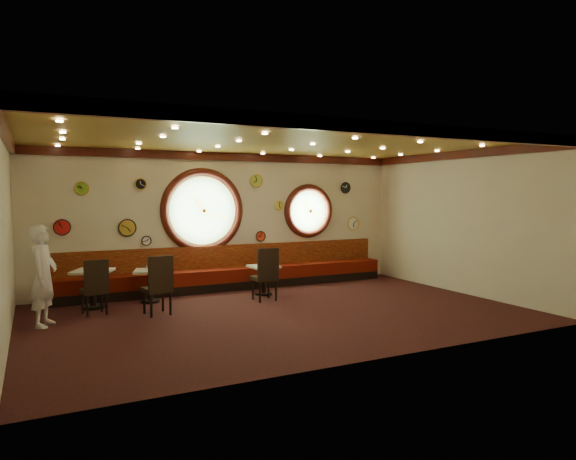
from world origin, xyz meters
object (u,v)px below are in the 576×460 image
at_px(table_a, 93,284).
at_px(condiment_b_salt, 147,267).
at_px(table_c, 264,276).
at_px(condiment_c_salt, 260,263).
at_px(chair_a, 95,284).
at_px(condiment_c_pepper, 263,263).
at_px(condiment_b_pepper, 150,268).
at_px(chair_b, 159,281).
at_px(condiment_c_bottle, 265,261).
at_px(waiter, 43,275).
at_px(condiment_a_salt, 85,267).
at_px(condiment_a_bottle, 95,265).
at_px(condiment_b_bottle, 155,265).
at_px(condiment_a_pepper, 92,267).
at_px(chair_c, 266,271).
at_px(table_b, 150,282).

xyz_separation_m(table_a, condiment_b_salt, (1.07, 0.14, 0.24)).
bearing_deg(table_c, condiment_c_salt, 146.19).
distance_m(table_c, chair_a, 3.58).
bearing_deg(condiment_c_pepper, table_c, -6.24).
distance_m(table_a, condiment_b_pepper, 1.15).
relative_size(chair_b, condiment_c_salt, 6.01).
xyz_separation_m(chair_a, condiment_c_bottle, (3.62, 0.50, 0.14)).
bearing_deg(waiter, condiment_c_salt, -57.95).
distance_m(chair_b, condiment_a_salt, 1.72).
distance_m(chair_a, condiment_c_pepper, 3.55).
distance_m(condiment_c_salt, condiment_c_pepper, 0.07).
bearing_deg(table_a, condiment_c_salt, -3.04).
xyz_separation_m(condiment_b_salt, condiment_c_pepper, (2.45, -0.37, -0.02)).
distance_m(condiment_a_bottle, condiment_b_bottle, 1.19).
xyz_separation_m(table_a, condiment_a_pepper, (-0.00, 0.02, 0.33)).
relative_size(condiment_a_salt, condiment_b_pepper, 0.99).
xyz_separation_m(table_a, condiment_b_pepper, (1.12, 0.04, 0.25)).
bearing_deg(chair_b, table_c, 11.26).
xyz_separation_m(table_c, condiment_c_bottle, (0.07, 0.09, 0.32)).
bearing_deg(condiment_a_pepper, condiment_b_bottle, 7.06).
relative_size(table_c, chair_a, 1.02).
relative_size(chair_a, condiment_a_pepper, 6.46).
distance_m(chair_b, condiment_c_bottle, 2.77).
height_order(table_a, waiter, waiter).
bearing_deg(waiter, condiment_b_salt, -37.60).
distance_m(condiment_b_bottle, condiment_c_bottle, 2.38).
bearing_deg(condiment_a_salt, condiment_b_salt, 1.97).
xyz_separation_m(chair_c, condiment_b_bottle, (-2.06, 1.06, 0.13)).
bearing_deg(condiment_b_salt, condiment_b_bottle, 11.75).
bearing_deg(condiment_c_pepper, condiment_a_salt, 174.79).
bearing_deg(condiment_b_salt, table_c, -8.65).
bearing_deg(table_b, condiment_a_bottle, 177.84).
bearing_deg(condiment_b_salt, table_a, -172.44).
relative_size(chair_c, condiment_a_pepper, 6.97).
distance_m(condiment_b_salt, condiment_b_pepper, 0.12).
relative_size(condiment_b_salt, condiment_b_pepper, 0.95).
bearing_deg(chair_b, condiment_c_salt, 12.84).
xyz_separation_m(table_c, condiment_b_pepper, (-2.42, 0.27, 0.31)).
height_order(condiment_b_bottle, condiment_c_bottle, condiment_b_bottle).
xyz_separation_m(chair_a, condiment_b_pepper, (1.13, 0.68, 0.13)).
xyz_separation_m(condiment_a_pepper, condiment_c_pepper, (3.52, -0.26, -0.11)).
relative_size(condiment_a_salt, condiment_c_salt, 0.82).
relative_size(condiment_a_salt, waiter, 0.05).
relative_size(condiment_a_salt, condiment_c_pepper, 0.99).
height_order(table_c, chair_c, chair_c).
bearing_deg(condiment_a_salt, condiment_c_pepper, -5.21).
xyz_separation_m(table_c, condiment_c_salt, (-0.07, 0.05, 0.30)).
bearing_deg(condiment_a_bottle, table_b, -2.16).
bearing_deg(condiment_b_pepper, chair_c, -22.81).
height_order(table_a, condiment_c_salt, condiment_c_salt).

